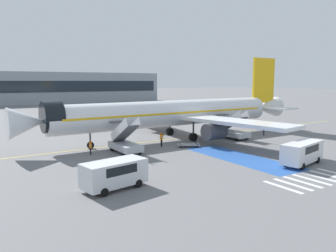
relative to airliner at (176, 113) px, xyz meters
The scene contains 22 objects.
ground_plane 3.79m from the airliner, 124.89° to the left, with size 600.00×600.00×0.00m, color slate.
apron_leadline_yellow 3.72m from the airliner, behind, with size 0.20×77.62×0.01m, color gold.
apron_stand_patch_blue 13.93m from the airliner, 93.21° to the right, with size 4.39×13.79×0.01m, color #2856A8.
apron_walkway_bar_0 23.03m from the airliner, 102.58° to the right, with size 0.44×3.60×0.01m, color silver.
apron_walkway_bar_1 22.80m from the airliner, 99.60° to the right, with size 0.44×3.60×0.01m, color silver.
apron_walkway_bar_2 22.63m from the airliner, 96.56° to the right, with size 0.44×3.60×0.01m, color silver.
apron_walkway_bar_3 22.53m from the airliner, 93.49° to the right, with size 0.44×3.60×0.01m, color silver.
apron_walkway_bar_4 22.49m from the airliner, 90.39° to the right, with size 0.44×3.60×0.01m, color silver.
apron_walkway_bar_5 22.51m from the airliner, 87.30° to the right, with size 0.44×3.60×0.01m, color silver.
apron_walkway_bar_6 22.60m from the airliner, 84.22° to the right, with size 0.44×3.60×0.01m, color silver.
airliner is the anchor object (origin of this frame).
boarding_stairs_forward 11.20m from the airliner, 155.56° to the right, with size 2.29×5.27×4.19m.
boarding_stairs_aft 8.49m from the airliner, 31.27° to the right, with size 2.29×5.27×4.08m.
fuel_tanker 26.91m from the airliner, 78.26° to the left, with size 9.26×2.81×3.40m.
service_van_0 22.50m from the airliner, 135.56° to the right, with size 5.16×2.91×2.14m.
service_van_1 18.96m from the airliner, 83.12° to the right, with size 5.86×3.00×2.21m.
baggage_cart 6.82m from the airliner, 108.39° to the right, with size 3.00×2.57×0.87m.
ground_crew_0 5.77m from the airliner, 144.48° to the right, with size 0.27×0.45×1.68m.
ground_crew_1 13.83m from the airliner, 20.05° to the right, with size 0.35×0.48×1.66m.
ground_crew_2 14.35m from the airliner, 165.46° to the right, with size 0.40×0.49×1.62m.
ground_crew_3 6.63m from the airliner, 140.66° to the right, with size 0.43×0.48×1.83m.
terminal_building 87.20m from the airliner, 89.11° to the left, with size 86.55×12.10×11.35m.
Camera 1 is at (-24.70, -38.78, 8.03)m, focal length 35.00 mm.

